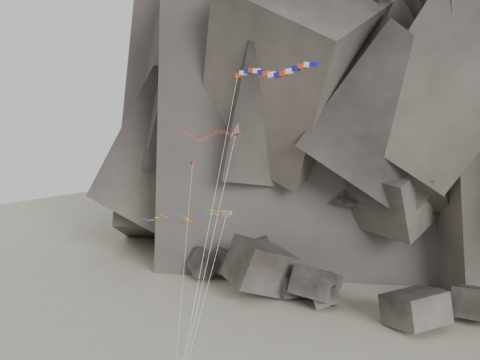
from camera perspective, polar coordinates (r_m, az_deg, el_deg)
The scene contains 6 objects.
headland at distance 116.79m, azimuth 16.74°, elevation 13.22°, with size 110.00×70.00×84.00m, color #564D47, non-canonical shape.
boulder_field at distance 85.52m, azimuth 5.76°, elevation -10.64°, with size 52.98×19.97×10.03m.
delta_kite at distance 55.41m, azimuth -3.97°, elevation 4.89°, with size 8.90×12.89×25.40m.
banner_kite at distance 51.13m, azimuth 3.44°, elevation 11.29°, with size 10.21×14.02×30.67m.
parafoil_kite at distance 58.78m, azimuth -6.35°, elevation -3.77°, with size 14.15×13.33×16.36m.
pennant_kite at distance 50.20m, azimuth -5.69°, elevation -5.42°, with size 4.07×8.93×21.57m.
Camera 1 is at (28.06, -42.39, 27.11)m, focal length 40.00 mm.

